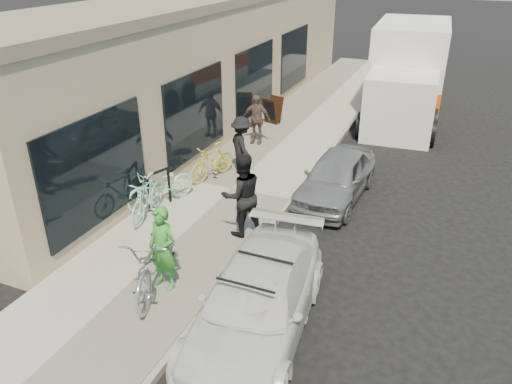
% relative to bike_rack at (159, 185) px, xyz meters
% --- Properties ---
extents(ground, '(120.00, 120.00, 0.00)m').
position_rel_bike_rack_xyz_m(ground, '(3.11, -1.50, -0.69)').
color(ground, black).
rests_on(ground, ground).
extents(sidewalk, '(3.00, 34.00, 0.15)m').
position_rel_bike_rack_xyz_m(sidewalk, '(1.11, 1.50, -0.61)').
color(sidewalk, '#A29E92').
rests_on(sidewalk, ground).
extents(curb, '(0.12, 34.00, 0.13)m').
position_rel_bike_rack_xyz_m(curb, '(2.66, 1.50, -0.62)').
color(curb, gray).
rests_on(curb, ground).
extents(storefront, '(3.60, 20.00, 4.22)m').
position_rel_bike_rack_xyz_m(storefront, '(-2.13, 6.49, 1.44)').
color(storefront, tan).
rests_on(storefront, ground).
extents(bike_rack, '(0.25, 0.61, 0.89)m').
position_rel_bike_rack_xyz_m(bike_rack, '(0.00, 0.00, 0.00)').
color(bike_rack, black).
rests_on(bike_rack, sidewalk).
extents(sandwich_board, '(0.67, 0.67, 0.88)m').
position_rel_bike_rack_xyz_m(sandwich_board, '(0.19, 6.66, -0.09)').
color(sandwich_board, black).
rests_on(sandwich_board, sidewalk).
extents(sedan_white, '(2.03, 4.16, 1.20)m').
position_rel_bike_rack_xyz_m(sedan_white, '(3.61, -2.83, -0.11)').
color(sedan_white, silver).
rests_on(sedan_white, ground).
extents(sedan_silver, '(1.51, 3.42, 1.14)m').
position_rel_bike_rack_xyz_m(sedan_silver, '(3.55, 2.25, -0.12)').
color(sedan_silver, gray).
rests_on(sedan_silver, ground).
extents(moving_truck, '(2.82, 6.60, 3.17)m').
position_rel_bike_rack_xyz_m(moving_truck, '(4.06, 9.92, 0.72)').
color(moving_truck, white).
rests_on(moving_truck, ground).
extents(tandem_bike, '(1.47, 2.37, 1.17)m').
position_rel_bike_rack_xyz_m(tandem_bike, '(1.60, -2.59, 0.05)').
color(tandem_bike, '#B2B2B5').
rests_on(tandem_bike, sidewalk).
extents(woman_rider, '(0.61, 0.45, 1.55)m').
position_rel_bike_rack_xyz_m(woman_rider, '(1.74, -2.55, 0.24)').
color(woman_rider, green).
rests_on(woman_rider, sidewalk).
extents(man_standing, '(1.09, 1.08, 1.78)m').
position_rel_bike_rack_xyz_m(man_standing, '(2.24, -0.37, 0.35)').
color(man_standing, black).
rests_on(man_standing, sidewalk).
extents(cruiser_bike_a, '(0.69, 1.62, 0.94)m').
position_rel_bike_rack_xyz_m(cruiser_bike_a, '(0.02, -0.51, -0.07)').
color(cruiser_bike_a, '#9AE6CE').
rests_on(cruiser_bike_a, sidewalk).
extents(cruiser_bike_b, '(1.29, 1.87, 0.93)m').
position_rel_bike_rack_xyz_m(cruiser_bike_b, '(-0.02, 0.09, -0.07)').
color(cruiser_bike_b, '#9AE6CE').
rests_on(cruiser_bike_b, sidewalk).
extents(cruiser_bike_c, '(0.85, 1.58, 0.91)m').
position_rel_bike_rack_xyz_m(cruiser_bike_c, '(0.39, 1.87, -0.08)').
color(cruiser_bike_c, gold).
rests_on(cruiser_bike_c, sidewalk).
extents(bystander_a, '(1.13, 1.11, 1.56)m').
position_rel_bike_rack_xyz_m(bystander_a, '(0.99, 2.40, 0.24)').
color(bystander_a, black).
rests_on(bystander_a, sidewalk).
extents(bystander_b, '(0.90, 0.42, 1.50)m').
position_rel_bike_rack_xyz_m(bystander_b, '(0.42, 4.70, 0.21)').
color(bystander_b, brown).
rests_on(bystander_b, sidewalk).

